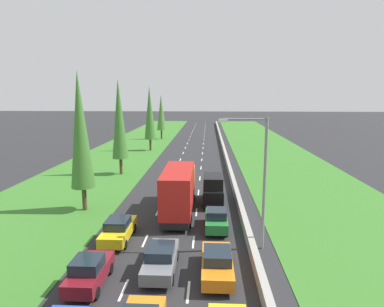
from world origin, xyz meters
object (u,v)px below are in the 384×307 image
yellow_sedan_left_lane (118,229)px  poplar_tree_second (80,131)px  maroon_hatchback_left_lane (89,272)px  red_box_truck_centre_lane (179,189)px  poplar_tree_fifth (161,113)px  orange_sedan_right_lane (217,263)px  black_van_right_lane (213,189)px  poplar_tree_fourth (150,113)px  grey_sedan_centre_lane (161,259)px  poplar_tree_third (119,119)px  green_hatchback_right_lane (216,219)px  street_light_mast (260,174)px

yellow_sedan_left_lane → poplar_tree_second: poplar_tree_second is taller
maroon_hatchback_left_lane → yellow_sedan_left_lane: maroon_hatchback_left_lane is taller
yellow_sedan_left_lane → red_box_truck_centre_lane: bearing=55.3°
yellow_sedan_left_lane → poplar_tree_fifth: bearing=94.9°
orange_sedan_right_lane → black_van_right_lane: bearing=90.3°
poplar_tree_fourth → grey_sedan_centre_lane: bearing=-79.2°
black_van_right_lane → poplar_tree_third: (-12.01, 11.21, 5.87)m
yellow_sedan_left_lane → poplar_tree_second: 10.03m
grey_sedan_centre_lane → black_van_right_lane: 13.00m
grey_sedan_centre_lane → black_van_right_lane: (3.26, 12.57, 0.59)m
grey_sedan_centre_lane → poplar_tree_third: size_ratio=0.36×
poplar_tree_third → poplar_tree_fifth: poplar_tree_third is taller
poplar_tree_third → poplar_tree_fifth: 35.04m
poplar_tree_third → poplar_tree_fourth: bearing=88.1°
grey_sedan_centre_lane → poplar_tree_second: poplar_tree_second is taller
poplar_tree_third → poplar_tree_fourth: (0.61, 18.77, -0.21)m
orange_sedan_right_lane → green_hatchback_right_lane: size_ratio=1.15×
street_light_mast → orange_sedan_right_lane: bearing=-128.2°
green_hatchback_right_lane → poplar_tree_fifth: size_ratio=0.37×
orange_sedan_right_lane → poplar_tree_second: poplar_tree_second is taller
maroon_hatchback_left_lane → poplar_tree_fourth: poplar_tree_fourth is taller
maroon_hatchback_left_lane → poplar_tree_fifth: (-4.64, 60.48, 5.48)m
grey_sedan_centre_lane → poplar_tree_fifth: size_ratio=0.43×
orange_sedan_right_lane → street_light_mast: street_light_mast is taller
orange_sedan_right_lane → yellow_sedan_left_lane: same height
grey_sedan_centre_lane → street_light_mast: (6.15, 3.26, 4.42)m
red_box_truck_centre_lane → black_van_right_lane: bearing=43.2°
poplar_tree_third → poplar_tree_second: bearing=-88.7°
maroon_hatchback_left_lane → poplar_tree_fifth: poplar_tree_fifth is taller
orange_sedan_right_lane → yellow_sedan_left_lane: bearing=147.7°
red_box_truck_centre_lane → poplar_tree_fifth: size_ratio=0.89×
black_van_right_lane → poplar_tree_second: 13.34m
orange_sedan_right_lane → black_van_right_lane: 12.92m
red_box_truck_centre_lane → poplar_tree_third: size_ratio=0.76×
yellow_sedan_left_lane → poplar_tree_fourth: size_ratio=0.37×
grey_sedan_centre_lane → street_light_mast: 8.25m
green_hatchback_right_lane → poplar_tree_second: (-11.87, 3.78, 6.46)m
yellow_sedan_left_lane → street_light_mast: 10.81m
poplar_tree_fourth → poplar_tree_third: bearing=-91.9°
yellow_sedan_left_lane → black_van_right_lane: bearing=50.7°
maroon_hatchback_left_lane → poplar_tree_fourth: (-4.44, 44.23, 6.22)m
black_van_right_lane → poplar_tree_third: 17.44m
orange_sedan_right_lane → poplar_tree_third: size_ratio=0.36×
red_box_truck_centre_lane → black_van_right_lane: red_box_truck_centre_lane is taller
red_box_truck_centre_lane → yellow_sedan_left_lane: size_ratio=2.09×
red_box_truck_centre_lane → maroon_hatchback_left_lane: size_ratio=2.41×
poplar_tree_fifth → black_van_right_lane: bearing=-75.9°
maroon_hatchback_left_lane → black_van_right_lane: 15.87m
grey_sedan_centre_lane → maroon_hatchback_left_lane: bearing=-155.6°
maroon_hatchback_left_lane → orange_sedan_right_lane: maroon_hatchback_left_lane is taller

